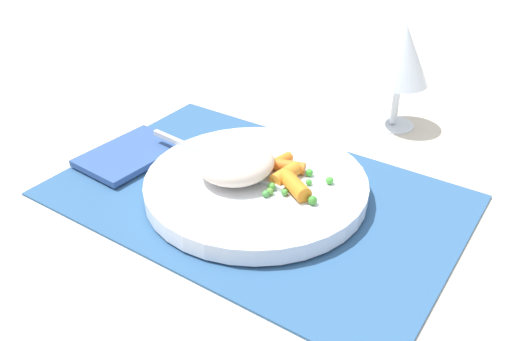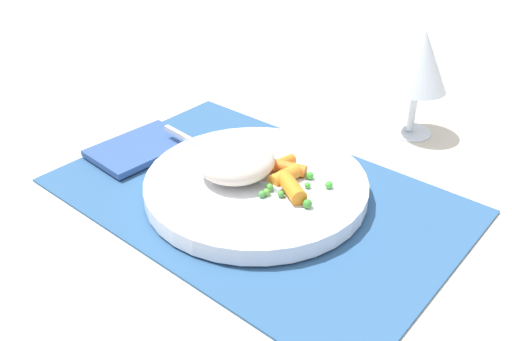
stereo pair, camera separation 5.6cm
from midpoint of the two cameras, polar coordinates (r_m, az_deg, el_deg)
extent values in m
plane|color=beige|center=(0.62, -2.56, -2.86)|extent=(2.40, 2.40, 0.00)
cube|color=#2D5684|center=(0.62, -2.57, -2.63)|extent=(0.45, 0.30, 0.01)
cylinder|color=white|center=(0.61, -2.60, -1.65)|extent=(0.25, 0.25, 0.02)
ellipsoid|color=beige|center=(0.60, -4.87, 0.87)|extent=(0.09, 0.09, 0.04)
cylinder|color=orange|center=(0.60, 0.49, -0.52)|extent=(0.02, 0.04, 0.02)
cylinder|color=orange|center=(0.58, 1.51, -1.44)|extent=(0.05, 0.04, 0.02)
cylinder|color=orange|center=(0.62, -0.09, 0.87)|extent=(0.02, 0.04, 0.01)
cylinder|color=orange|center=(0.61, 0.51, 0.44)|extent=(0.05, 0.03, 0.01)
sphere|color=#5A9B33|center=(0.58, 1.96, -2.39)|extent=(0.01, 0.01, 0.01)
sphere|color=#459A46|center=(0.57, -1.74, -2.57)|extent=(0.01, 0.01, 0.01)
sphere|color=#3D9241|center=(0.58, 2.23, -2.07)|extent=(0.01, 0.01, 0.01)
sphere|color=#5AA13B|center=(0.58, -1.27, -2.32)|extent=(0.01, 0.01, 0.01)
sphere|color=#3D8E32|center=(0.56, 3.23, -3.27)|extent=(0.01, 0.01, 0.01)
sphere|color=green|center=(0.59, 2.97, -1.33)|extent=(0.01, 0.01, 0.01)
sphere|color=green|center=(0.60, 5.20, -1.13)|extent=(0.01, 0.01, 0.01)
sphere|color=green|center=(0.63, -1.17, 1.00)|extent=(0.01, 0.01, 0.01)
sphere|color=#48963D|center=(0.57, 0.30, -2.43)|extent=(0.01, 0.01, 0.01)
sphere|color=#57AE44|center=(0.58, -1.07, -1.78)|extent=(0.01, 0.01, 0.01)
sphere|color=green|center=(0.59, -0.14, -1.60)|extent=(0.01, 0.01, 0.01)
sphere|color=#5A9036|center=(0.58, 2.20, -2.21)|extent=(0.01, 0.01, 0.01)
sphere|color=green|center=(0.61, 3.09, -0.29)|extent=(0.01, 0.01, 0.01)
cube|color=silver|center=(0.59, -1.23, -1.27)|extent=(0.05, 0.02, 0.01)
cube|color=silver|center=(0.66, -8.26, 1.90)|extent=(0.17, 0.02, 0.01)
cylinder|color=silver|center=(0.79, 12.38, 4.81)|extent=(0.06, 0.06, 0.00)
cylinder|color=silver|center=(0.78, 12.65, 6.96)|extent=(0.01, 0.01, 0.06)
cone|color=silver|center=(0.75, 13.29, 11.89)|extent=(0.08, 0.08, 0.08)
cube|color=#33518C|center=(0.71, -15.42, 1.64)|extent=(0.09, 0.13, 0.01)
camera|label=1|loc=(0.03, -92.65, -1.63)|focal=37.65mm
camera|label=2|loc=(0.03, 87.35, 1.63)|focal=37.65mm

